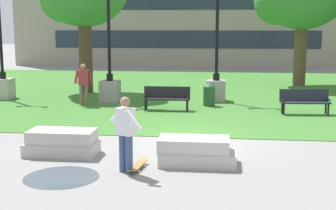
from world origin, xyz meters
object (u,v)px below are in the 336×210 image
Objects in this scene: concrete_block_left at (196,152)px; park_bench_near_left at (167,97)px; lamp_post_left at (110,78)px; park_bench_near_right at (305,100)px; person_bystander_near_lawn at (83,82)px; concrete_block_center at (62,143)px; skateboard at (137,166)px; lamp_post_right at (216,78)px; lamp_post_center at (3,75)px; person_skateboarder at (126,130)px; trash_bin at (209,94)px.

park_bench_near_left reaches higher than concrete_block_left.
park_bench_near_left is 0.36× the size of lamp_post_left.
park_bench_near_right is 8.70m from person_bystander_near_lawn.
lamp_post_left is at bearing 115.40° from concrete_block_left.
person_bystander_near_lawn reaches higher than concrete_block_center.
concrete_block_center is at bearing -77.62° from person_bystander_near_lawn.
park_bench_near_right is at bearing -2.70° from park_bench_near_left.
park_bench_near_left reaches higher than skateboard.
person_bystander_near_lawn is at bearing 102.38° from concrete_block_center.
lamp_post_left reaches higher than lamp_post_right.
park_bench_near_left is 0.99× the size of park_bench_near_right.
park_bench_near_left is at bearing 73.90° from concrete_block_center.
concrete_block_center is 0.98× the size of park_bench_near_right.
lamp_post_center is at bearing 135.18° from concrete_block_left.
person_skateboarder is (-1.51, -0.80, 0.66)m from concrete_block_left.
concrete_block_left is 0.34× the size of lamp_post_center.
person_skateboarder reaches higher than park_bench_near_right.
concrete_block_left is 7.71m from park_bench_near_right.
lamp_post_center is (-9.46, -0.42, 0.07)m from lamp_post_right.
lamp_post_left is at bearing 107.09° from skateboard.
skateboard is at bearing -65.82° from person_bystander_near_lawn.
lamp_post_left reaches higher than park_bench_near_right.
lamp_post_right reaches higher than park_bench_near_right.
person_bystander_near_lawn is at bearing 174.10° from park_bench_near_right.
lamp_post_center is (-7.59, 2.02, 0.55)m from park_bench_near_left.
person_bystander_near_lawn is (4.11, -1.37, -0.10)m from lamp_post_center.
lamp_post_center reaches higher than trash_bin.
lamp_post_right is 2.85× the size of person_bystander_near_lawn.
trash_bin is at bearing 89.43° from concrete_block_left.
person_skateboarder reaches higher than concrete_block_left.
skateboard is 0.57× the size of park_bench_near_right.
concrete_block_left is at bearing -92.09° from lamp_post_right.
lamp_post_center reaches higher than park_bench_near_left.
park_bench_near_right is at bearing 41.96° from concrete_block_center.
person_bystander_near_lawn reaches higher than trash_bin.
concrete_block_center is at bearing -84.78° from lamp_post_left.
person_bystander_near_lawn is (-0.82, -1.12, -0.06)m from lamp_post_left.
trash_bin is at bearing 36.05° from park_bench_near_left.
person_skateboarder is at bearing -100.03° from trash_bin.
person_skateboarder is 10.45m from lamp_post_right.
skateboard is at bearing -98.97° from trash_bin.
skateboard is 9.09m from person_bystander_near_lawn.
person_skateboarder is 9.19m from park_bench_near_right.
lamp_post_right is at bearing 78.22° from trash_bin.
lamp_post_left reaches higher than trash_bin.
lamp_post_center reaches higher than concrete_block_left.
lamp_post_center is (-7.60, 9.86, 0.12)m from person_skateboarder.
park_bench_near_left is 3.24m from lamp_post_left.
person_skateboarder is 9.98m from lamp_post_left.
person_skateboarder is 0.35× the size of lamp_post_right.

